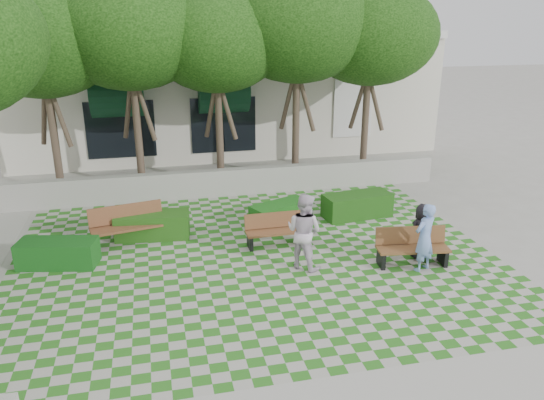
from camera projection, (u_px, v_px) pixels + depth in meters
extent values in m
plane|color=gray|center=(266.00, 279.00, 12.39)|extent=(90.00, 90.00, 0.00)
plane|color=#2B721E|center=(257.00, 260.00, 13.31)|extent=(12.00, 12.00, 0.00)
cube|color=#9E9B93|center=(226.00, 182.00, 17.93)|extent=(15.00, 0.36, 0.90)
cube|color=brown|center=(413.00, 249.00, 12.92)|extent=(1.81, 0.77, 0.06)
cube|color=brown|center=(410.00, 235.00, 13.07)|extent=(1.75, 0.36, 0.44)
cube|color=black|center=(381.00, 258.00, 12.93)|extent=(0.16, 0.50, 0.43)
cube|color=black|center=(443.00, 256.00, 13.06)|extent=(0.16, 0.50, 0.43)
cube|color=brown|center=(277.00, 231.00, 14.02)|extent=(1.64, 0.52, 0.05)
cube|color=brown|center=(275.00, 220.00, 14.15)|extent=(1.64, 0.14, 0.41)
cube|color=black|center=(250.00, 241.00, 13.92)|extent=(0.10, 0.46, 0.40)
cube|color=black|center=(303.00, 236.00, 14.25)|extent=(0.10, 0.46, 0.40)
cube|color=brown|center=(129.00, 227.00, 14.11)|extent=(2.04, 0.99, 0.07)
cube|color=brown|center=(126.00, 213.00, 14.25)|extent=(1.94, 0.54, 0.49)
cube|color=black|center=(96.00, 241.00, 13.85)|extent=(0.22, 0.55, 0.48)
cube|color=black|center=(161.00, 230.00, 14.54)|extent=(0.22, 0.55, 0.48)
cube|color=#194612|center=(357.00, 205.00, 16.05)|extent=(2.15, 1.08, 0.72)
cube|color=#165015|center=(280.00, 213.00, 15.56)|extent=(1.92, 1.38, 0.62)
cube|color=#1D4913|center=(153.00, 225.00, 14.58)|extent=(2.07, 1.02, 0.70)
cube|color=#124616|center=(58.00, 253.00, 12.94)|extent=(1.98, 1.12, 0.65)
imported|color=#7D9DE4|center=(424.00, 238.00, 12.55)|extent=(0.73, 0.63, 1.69)
imported|color=black|center=(422.00, 231.00, 13.28)|extent=(0.76, 0.56, 1.42)
imported|color=silver|center=(304.00, 231.00, 12.67)|extent=(1.15, 1.16, 1.88)
cylinder|color=#47382B|center=(55.00, 142.00, 17.59)|extent=(0.26, 0.26, 3.64)
ellipsoid|color=#1E4C11|center=(41.00, 40.00, 16.50)|extent=(4.80, 4.80, 3.60)
cylinder|color=#47382B|center=(138.00, 135.00, 18.13)|extent=(0.26, 0.26, 3.81)
ellipsoid|color=#1E4C11|center=(129.00, 31.00, 16.99)|extent=(5.00, 5.00, 3.75)
cylinder|color=#47382B|center=(220.00, 134.00, 18.77)|extent=(0.26, 0.26, 3.58)
ellipsoid|color=#1E4C11|center=(216.00, 40.00, 17.69)|extent=(4.60, 4.60, 3.45)
cylinder|color=#47382B|center=(296.00, 126.00, 19.30)|extent=(0.26, 0.26, 3.92)
ellipsoid|color=#1E4C11|center=(297.00, 25.00, 18.13)|extent=(5.20, 5.20, 3.90)
cylinder|color=#47382B|center=(365.00, 126.00, 19.91)|extent=(0.26, 0.26, 3.70)
ellipsoid|color=#1E4C11|center=(370.00, 34.00, 18.81)|extent=(4.80, 4.80, 3.60)
cube|color=beige|center=(221.00, 89.00, 24.80)|extent=(18.00, 8.00, 5.00)
cube|color=white|center=(234.00, 37.00, 20.29)|extent=(18.00, 0.30, 0.30)
cube|color=black|center=(353.00, 105.00, 22.27)|extent=(1.40, 0.10, 2.40)
cylinder|color=#0F3A21|center=(117.00, 93.00, 19.99)|extent=(3.00, 1.80, 1.80)
cube|color=black|center=(121.00, 130.00, 20.46)|extent=(2.60, 0.08, 2.20)
cylinder|color=#0F3A21|center=(222.00, 90.00, 20.83)|extent=(3.00, 1.80, 1.80)
cube|color=black|center=(224.00, 125.00, 21.30)|extent=(2.60, 0.08, 2.20)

